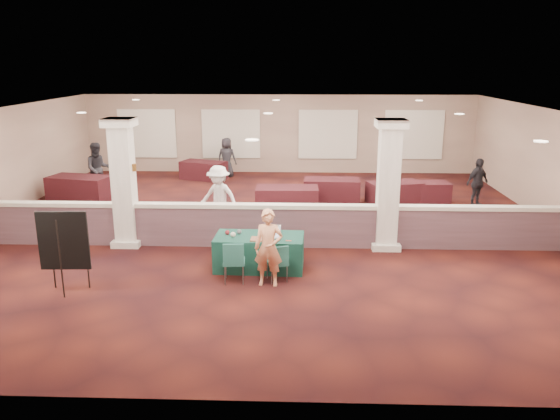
{
  "coord_description": "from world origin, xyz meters",
  "views": [
    {
      "loc": [
        0.84,
        -14.53,
        4.53
      ],
      "look_at": [
        0.39,
        -2.0,
        1.09
      ],
      "focal_mm": 35.0,
      "sensor_mm": 36.0,
      "label": 1
    }
  ],
  "objects_px": {
    "woman": "(269,248)",
    "attendee_c": "(477,183)",
    "far_table_back_right": "(424,192)",
    "attendee_b": "(219,197)",
    "conf_chair_side": "(234,259)",
    "easel_board": "(64,242)",
    "conf_chair_main": "(278,260)",
    "far_table_back_left": "(204,170)",
    "far_table_front_right": "(394,193)",
    "far_table_back_center": "(331,190)",
    "attendee_a": "(98,169)",
    "near_table": "(259,252)",
    "far_table_front_left": "(80,188)",
    "far_table_front_center": "(287,199)",
    "attendee_d": "(227,157)"
  },
  "relations": [
    {
      "from": "far_table_back_center",
      "to": "attendee_b",
      "type": "height_order",
      "value": "attendee_b"
    },
    {
      "from": "woman",
      "to": "far_table_back_center",
      "type": "bearing_deg",
      "value": 81.62
    },
    {
      "from": "near_table",
      "to": "attendee_c",
      "type": "bearing_deg",
      "value": 42.81
    },
    {
      "from": "far_table_back_left",
      "to": "attendee_a",
      "type": "distance_m",
      "value": 4.21
    },
    {
      "from": "woman",
      "to": "far_table_front_center",
      "type": "relative_size",
      "value": 0.85
    },
    {
      "from": "attendee_c",
      "to": "far_table_front_center",
      "type": "bearing_deg",
      "value": 155.11
    },
    {
      "from": "conf_chair_main",
      "to": "woman",
      "type": "distance_m",
      "value": 0.42
    },
    {
      "from": "attendee_c",
      "to": "woman",
      "type": "bearing_deg",
      "value": -166.32
    },
    {
      "from": "woman",
      "to": "far_table_front_right",
      "type": "height_order",
      "value": "woman"
    },
    {
      "from": "far_table_front_left",
      "to": "far_table_back_right",
      "type": "relative_size",
      "value": 1.23
    },
    {
      "from": "woman",
      "to": "far_table_back_left",
      "type": "bearing_deg",
      "value": 111.78
    },
    {
      "from": "woman",
      "to": "far_table_front_center",
      "type": "height_order",
      "value": "woman"
    },
    {
      "from": "easel_board",
      "to": "far_table_back_center",
      "type": "bearing_deg",
      "value": 50.38
    },
    {
      "from": "easel_board",
      "to": "conf_chair_main",
      "type": "bearing_deg",
      "value": 6.4
    },
    {
      "from": "conf_chair_side",
      "to": "far_table_front_left",
      "type": "relative_size",
      "value": 0.45
    },
    {
      "from": "far_table_back_right",
      "to": "attendee_b",
      "type": "distance_m",
      "value": 7.14
    },
    {
      "from": "woman",
      "to": "far_table_back_left",
      "type": "distance_m",
      "value": 10.93
    },
    {
      "from": "far_table_front_left",
      "to": "far_table_front_right",
      "type": "xyz_separation_m",
      "value": [
        10.47,
        0.0,
        -0.06
      ]
    },
    {
      "from": "far_table_back_left",
      "to": "far_table_back_right",
      "type": "xyz_separation_m",
      "value": [
        7.92,
        -3.3,
        -0.02
      ]
    },
    {
      "from": "conf_chair_side",
      "to": "attendee_a",
      "type": "distance_m",
      "value": 9.51
    },
    {
      "from": "far_table_front_center",
      "to": "far_table_front_right",
      "type": "xyz_separation_m",
      "value": [
        3.51,
        1.2,
        -0.04
      ]
    },
    {
      "from": "far_table_front_left",
      "to": "conf_chair_side",
      "type": "bearing_deg",
      "value": -48.94
    },
    {
      "from": "near_table",
      "to": "conf_chair_main",
      "type": "height_order",
      "value": "conf_chair_main"
    },
    {
      "from": "conf_chair_side",
      "to": "attendee_c",
      "type": "distance_m",
      "value": 9.56
    },
    {
      "from": "woman",
      "to": "conf_chair_side",
      "type": "bearing_deg",
      "value": 179.09
    },
    {
      "from": "woman",
      "to": "far_table_back_right",
      "type": "bearing_deg",
      "value": 61.32
    },
    {
      "from": "near_table",
      "to": "attendee_b",
      "type": "height_order",
      "value": "attendee_b"
    },
    {
      "from": "easel_board",
      "to": "attendee_a",
      "type": "height_order",
      "value": "attendee_a"
    },
    {
      "from": "far_table_front_left",
      "to": "attendee_c",
      "type": "height_order",
      "value": "attendee_c"
    },
    {
      "from": "conf_chair_main",
      "to": "far_table_back_left",
      "type": "height_order",
      "value": "conf_chair_main"
    },
    {
      "from": "near_table",
      "to": "attendee_d",
      "type": "distance_m",
      "value": 10.21
    },
    {
      "from": "attendee_b",
      "to": "far_table_front_center",
      "type": "bearing_deg",
      "value": 62.96
    },
    {
      "from": "attendee_c",
      "to": "attendee_b",
      "type": "bearing_deg",
      "value": 165.77
    },
    {
      "from": "woman",
      "to": "attendee_c",
      "type": "xyz_separation_m",
      "value": [
        6.28,
        6.56,
        -0.03
      ]
    },
    {
      "from": "attendee_a",
      "to": "attendee_c",
      "type": "bearing_deg",
      "value": -32.1
    },
    {
      "from": "far_table_back_left",
      "to": "attendee_a",
      "type": "xyz_separation_m",
      "value": [
        -3.18,
        -2.7,
        0.56
      ]
    },
    {
      "from": "far_table_back_center",
      "to": "far_table_front_right",
      "type": "bearing_deg",
      "value": -5.56
    },
    {
      "from": "attendee_c",
      "to": "attendee_d",
      "type": "height_order",
      "value": "attendee_d"
    },
    {
      "from": "conf_chair_main",
      "to": "far_table_back_left",
      "type": "relative_size",
      "value": 0.47
    },
    {
      "from": "near_table",
      "to": "attendee_c",
      "type": "height_order",
      "value": "attendee_c"
    },
    {
      "from": "easel_board",
      "to": "conf_chair_side",
      "type": "bearing_deg",
      "value": 7.38
    },
    {
      "from": "near_table",
      "to": "easel_board",
      "type": "xyz_separation_m",
      "value": [
        -3.77,
        -1.47,
        0.7
      ]
    },
    {
      "from": "attendee_c",
      "to": "far_table_back_right",
      "type": "bearing_deg",
      "value": 126.36
    },
    {
      "from": "far_table_back_center",
      "to": "far_table_back_right",
      "type": "relative_size",
      "value": 1.13
    },
    {
      "from": "conf_chair_side",
      "to": "far_table_front_center",
      "type": "distance_m",
      "value": 5.76
    },
    {
      "from": "conf_chair_main",
      "to": "conf_chair_side",
      "type": "height_order",
      "value": "conf_chair_side"
    },
    {
      "from": "near_table",
      "to": "woman",
      "type": "height_order",
      "value": "woman"
    },
    {
      "from": "conf_chair_side",
      "to": "far_table_back_center",
      "type": "distance_m",
      "value": 7.48
    },
    {
      "from": "attendee_d",
      "to": "attendee_b",
      "type": "bearing_deg",
      "value": 109.87
    },
    {
      "from": "easel_board",
      "to": "far_table_back_left",
      "type": "bearing_deg",
      "value": 82.59
    }
  ]
}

